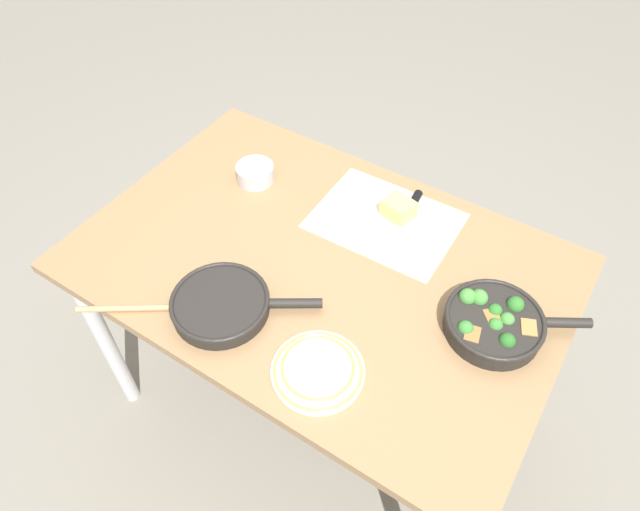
# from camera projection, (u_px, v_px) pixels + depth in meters

# --- Properties ---
(ground_plane) EXTENTS (14.00, 14.00, 0.00)m
(ground_plane) POSITION_uv_depth(u_px,v_px,m) (320.00, 396.00, 2.06)
(ground_plane) COLOR slate
(dining_table_red) EXTENTS (1.26, 0.85, 0.75)m
(dining_table_red) POSITION_uv_depth(u_px,v_px,m) (320.00, 280.00, 1.56)
(dining_table_red) COLOR olive
(dining_table_red) RESTS_ON ground_plane
(skillet_broccoli) EXTENTS (0.32, 0.24, 0.07)m
(skillet_broccoli) POSITION_uv_depth(u_px,v_px,m) (494.00, 322.00, 1.33)
(skillet_broccoli) COLOR black
(skillet_broccoli) RESTS_ON dining_table_red
(skillet_eggs) EXTENTS (0.33, 0.27, 0.04)m
(skillet_eggs) POSITION_uv_depth(u_px,v_px,m) (222.00, 304.00, 1.38)
(skillet_eggs) COLOR black
(skillet_eggs) RESTS_ON dining_table_red
(wooden_spoon) EXTENTS (0.32, 0.23, 0.02)m
(wooden_spoon) POSITION_uv_depth(u_px,v_px,m) (170.00, 307.00, 1.39)
(wooden_spoon) COLOR tan
(wooden_spoon) RESTS_ON dining_table_red
(parchment_sheet) EXTENTS (0.39, 0.30, 0.00)m
(parchment_sheet) POSITION_uv_depth(u_px,v_px,m) (385.00, 221.00, 1.60)
(parchment_sheet) COLOR beige
(parchment_sheet) RESTS_ON dining_table_red
(grater_knife) EXTENTS (0.05, 0.24, 0.02)m
(grater_knife) POSITION_uv_depth(u_px,v_px,m) (409.00, 211.00, 1.61)
(grater_knife) COLOR silver
(grater_knife) RESTS_ON dining_table_red
(cheese_block) EXTENTS (0.09, 0.08, 0.05)m
(cheese_block) POSITION_uv_depth(u_px,v_px,m) (398.00, 209.00, 1.59)
(cheese_block) COLOR #EACC66
(cheese_block) RESTS_ON dining_table_red
(dinner_plate_stack) EXTENTS (0.21, 0.21, 0.03)m
(dinner_plate_stack) POSITION_uv_depth(u_px,v_px,m) (318.00, 370.00, 1.27)
(dinner_plate_stack) COLOR white
(dinner_plate_stack) RESTS_ON dining_table_red
(prep_bowl_steel) EXTENTS (0.11, 0.11, 0.05)m
(prep_bowl_steel) POSITION_uv_depth(u_px,v_px,m) (255.00, 173.00, 1.69)
(prep_bowl_steel) COLOR #B7B7BC
(prep_bowl_steel) RESTS_ON dining_table_red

